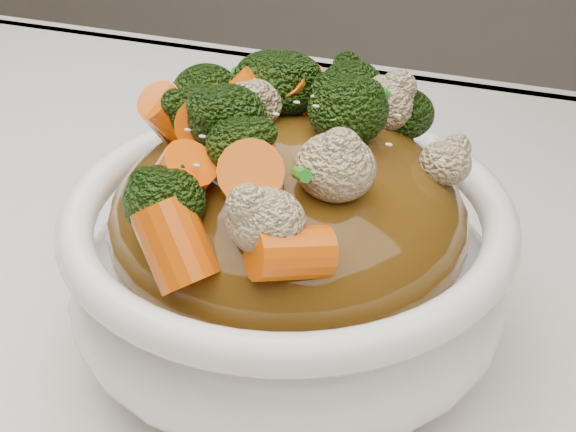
% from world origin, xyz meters
% --- Properties ---
extents(tablecloth, '(1.20, 0.80, 0.04)m').
position_xyz_m(tablecloth, '(0.00, 0.00, 0.73)').
color(tablecloth, silver).
rests_on(tablecloth, dining_table).
extents(bowl, '(0.27, 0.27, 0.09)m').
position_xyz_m(bowl, '(0.06, 0.04, 0.79)').
color(bowl, white).
rests_on(bowl, tablecloth).
extents(sauce_base, '(0.22, 0.22, 0.10)m').
position_xyz_m(sauce_base, '(0.06, 0.04, 0.82)').
color(sauce_base, '#51340E').
rests_on(sauce_base, bowl).
extents(carrots, '(0.22, 0.22, 0.05)m').
position_xyz_m(carrots, '(0.06, 0.04, 0.89)').
color(carrots, '#E75C07').
rests_on(carrots, sauce_base).
extents(broccoli, '(0.22, 0.22, 0.04)m').
position_xyz_m(broccoli, '(0.06, 0.04, 0.88)').
color(broccoli, black).
rests_on(broccoli, sauce_base).
extents(cauliflower, '(0.22, 0.22, 0.04)m').
position_xyz_m(cauliflower, '(0.06, 0.04, 0.88)').
color(cauliflower, beige).
rests_on(cauliflower, sauce_base).
extents(scallions, '(0.16, 0.16, 0.02)m').
position_xyz_m(scallions, '(0.06, 0.04, 0.89)').
color(scallions, '#258B20').
rests_on(scallions, sauce_base).
extents(sesame_seeds, '(0.20, 0.20, 0.01)m').
position_xyz_m(sesame_seeds, '(0.06, 0.04, 0.89)').
color(sesame_seeds, beige).
rests_on(sesame_seeds, sauce_base).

